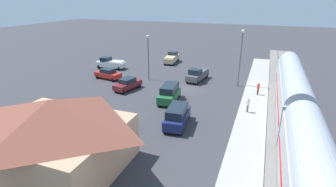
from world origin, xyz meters
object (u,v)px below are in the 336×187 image
Objects in this scene: pickup_white at (110,63)px; light_pole_lot_center at (148,52)px; suv_navy at (177,116)px; pickup_tan at (172,58)px; suv_green at (169,93)px; sedan_red at (108,74)px; light_pole_near_platform at (241,52)px; station_building at (54,133)px; pickup_charcoal at (197,74)px; pedestrian_waiting_far at (258,88)px; pedestrian_on_platform at (248,104)px; sedan_maroon at (128,84)px.

pickup_white is 0.75× the size of light_pole_lot_center.
suv_navy is 26.31m from pickup_white.
suv_green is at bearing 109.24° from pickup_tan.
sedan_red is at bearing 67.23° from pickup_tan.
pickup_tan and pickup_white have the same top height.
light_pole_near_platform is (-14.64, 10.58, 4.26)m from pickup_tan.
pickup_tan is 21.16m from suv_green.
light_pole_lot_center is (-0.48, 12.34, 3.58)m from pickup_tan.
sedan_red is 14.17m from suv_green.
pickup_white is 1.08× the size of suv_green.
pickup_white is at bearing -65.20° from station_building.
pickup_charcoal is (-4.63, -26.12, -1.96)m from station_building.
sedan_red is at bearing 119.23° from pickup_white.
light_pole_near_platform is (-6.57, 0.57, 4.26)m from pickup_charcoal.
station_building is 27.99m from light_pole_near_platform.
pickup_charcoal reaches higher than sedan_red.
light_pole_lot_center is at bearing -54.92° from suv_navy.
light_pole_near_platform is 1.17× the size of light_pole_lot_center.
station_building is 24.02m from light_pole_lot_center.
pedestrian_waiting_far is 0.34× the size of suv_green.
pedestrian_waiting_far is 6.15m from light_pole_near_platform.
pickup_charcoal is at bearing -162.87° from light_pole_lot_center.
station_building reaches higher than suv_green.
sedan_red is 0.56× the size of light_pole_near_platform.
pedestrian_waiting_far is 10.45m from pickup_charcoal.
suv_navy is at bearing 39.57° from pedestrian_on_platform.
pedestrian_waiting_far is 22.62m from pickup_tan.
suv_green reaches higher than sedan_maroon.
light_pole_near_platform is at bearing 174.89° from pickup_white.
pedestrian_waiting_far is 0.20× the size of light_pole_near_platform.
pedestrian_on_platform is at bearing 102.55° from light_pole_near_platform.
pickup_tan is at bearing -35.85° from light_pole_near_platform.
sedan_maroon is 0.66× the size of light_pole_lot_center.
pickup_tan is (16.86, -20.54, -0.25)m from pedestrian_on_platform.
pickup_charcoal is at bearing -82.69° from suv_navy.
suv_navy is at bearing 125.08° from light_pole_lot_center.
pickup_tan is at bearing -91.15° from sedan_maroon.
pickup_tan is at bearing -50.62° from pedestrian_on_platform.
station_building is at bearing 114.80° from pickup_white.
light_pole_near_platform is at bearing -77.45° from pedestrian_on_platform.
pickup_tan reaches higher than sedan_maroon.
suv_green is at bearing -3.24° from pedestrian_on_platform.
pedestrian_on_platform is 0.20× the size of light_pole_near_platform.
sedan_maroon is at bearing 11.90° from pedestrian_waiting_far.
station_building is at bearing 113.54° from sedan_red.
station_building reaches higher than sedan_maroon.
light_pole_near_platform is at bearing -172.89° from light_pole_lot_center.
pickup_charcoal is at bearing 174.85° from pickup_white.
pedestrian_on_platform is 0.34× the size of suv_green.
pedestrian_on_platform is 1.00× the size of pedestrian_waiting_far.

